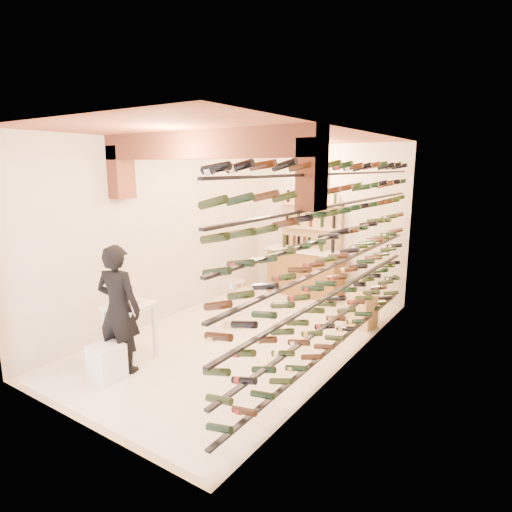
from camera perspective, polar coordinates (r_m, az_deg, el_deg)
The scene contains 11 objects.
ground at distance 7.17m, azimuth -1.36°, elevation -10.63°, with size 6.00×6.00×0.00m, color white.
room_shell at distance 6.43m, azimuth -2.80°, elevation 7.45°, with size 3.52×6.02×3.21m.
wine_rack at distance 6.00m, azimuth 10.61°, elevation 0.16°, with size 0.32×5.70×2.56m.
back_counter at distance 9.32m, azimuth 6.53°, elevation -1.94°, with size 1.70×0.62×1.29m.
back_shelving at distance 9.40m, azimuth 7.30°, elevation 2.12°, with size 1.40×0.31×2.73m.
tasting_table at distance 6.36m, azimuth -16.47°, elevation -7.44°, with size 0.65×0.65×1.03m.
white_stool at distance 6.08m, azimuth -19.26°, elevation -13.21°, with size 0.38×0.38×0.47m, color white.
person at distance 6.05m, azimuth -17.83°, elevation -6.71°, with size 0.64×0.42×1.75m, color black.
chrome_barstool at distance 7.44m, azimuth -3.00°, elevation -5.93°, with size 0.42×0.42×0.81m.
crate_lower at distance 7.77m, azimuth 13.77°, elevation -8.02°, with size 0.49×0.34×0.29m, color #E5B67E.
crate_upper at distance 7.68m, azimuth 13.87°, elevation -6.04°, with size 0.46×0.32×0.27m, color #E5B67E.
Camera 1 is at (3.83, -5.41, 2.74)m, focal length 30.01 mm.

